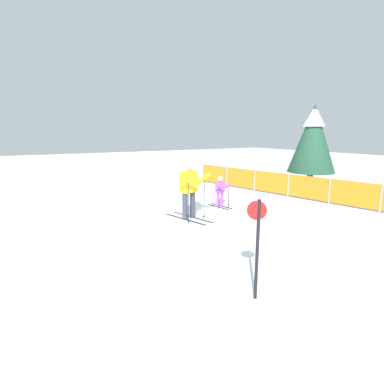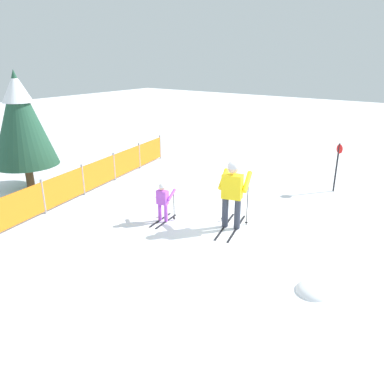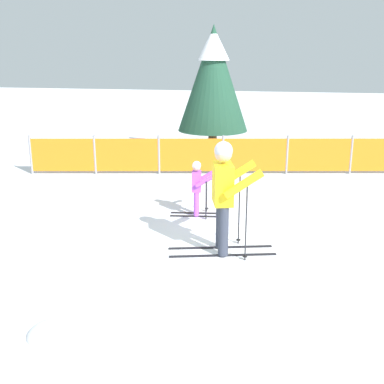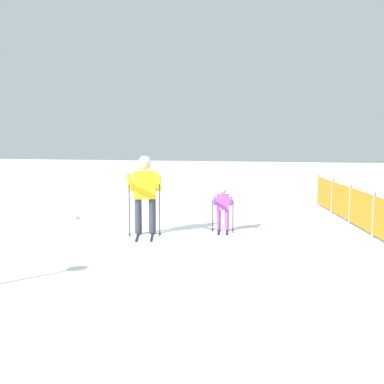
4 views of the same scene
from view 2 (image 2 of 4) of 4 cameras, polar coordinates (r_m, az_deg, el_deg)
ground_plane at (r=9.31m, az=6.13°, el=-5.35°), size 60.00×60.00×0.00m
skier_adult at (r=8.92m, az=6.19°, el=0.55°), size 1.63×0.85×1.69m
skier_child at (r=9.39m, az=-4.46°, el=-1.10°), size 0.98×0.51×1.03m
safety_fence at (r=11.65m, az=-16.28°, el=1.78°), size 9.28×1.86×0.96m
conifer_far at (r=12.55m, az=-24.69°, el=10.31°), size 1.95×1.95×3.61m
trail_marker at (r=12.19m, az=21.26°, el=4.23°), size 0.20×0.23×1.51m
snow_mound at (r=7.30m, az=18.08°, el=-14.08°), size 0.73×0.62×0.29m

